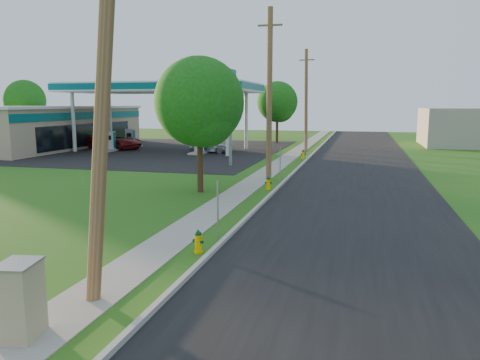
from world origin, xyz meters
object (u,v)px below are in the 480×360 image
(tree_lot, at_px, (278,103))
(car_red, at_px, (115,141))
(fuel_pump_se, at_px, (213,142))
(car_silver, at_px, (210,146))
(utility_pole_near, at_px, (103,84))
(fuel_pump_nw, at_px, (110,144))
(hydrant_near, at_px, (198,242))
(hydrant_mid, at_px, (268,183))
(utility_pole_far, at_px, (306,100))
(hydrant_far, at_px, (303,154))
(tree_back, at_px, (25,102))
(utility_cabinet, at_px, (20,301))
(price_pylon, at_px, (230,90))
(tree_verge, at_px, (201,105))
(fuel_pump_sw, at_px, (130,140))
(utility_pole_mid, at_px, (269,95))
(fuel_pump_ne, at_px, (200,146))

(tree_lot, height_order, car_red, tree_lot)
(fuel_pump_se, bearing_deg, car_silver, -77.60)
(tree_lot, bearing_deg, fuel_pump_se, -116.95)
(tree_lot, bearing_deg, utility_pole_near, -84.65)
(fuel_pump_nw, xyz_separation_m, hydrant_near, (18.56, -27.17, -0.37))
(hydrant_near, height_order, hydrant_mid, hydrant_near)
(utility_pole_far, height_order, hydrant_far, utility_pole_far)
(hydrant_far, bearing_deg, tree_back, 163.33)
(utility_cabinet, bearing_deg, car_red, 116.92)
(fuel_pump_se, relative_size, price_pylon, 0.47)
(utility_pole_near, distance_m, tree_verge, 13.39)
(utility_pole_near, xyz_separation_m, fuel_pump_sw, (-17.90, 35.00, -4.08))
(fuel_pump_sw, bearing_deg, price_pylon, -39.40)
(fuel_pump_se, bearing_deg, utility_pole_near, -75.73)
(utility_pole_far, relative_size, utility_cabinet, 6.37)
(tree_lot, relative_size, utility_cabinet, 4.71)
(hydrant_far, relative_size, car_red, 0.14)
(price_pylon, xyz_separation_m, tree_back, (-29.90, 15.80, -0.72))
(fuel_pump_se, bearing_deg, fuel_pump_sw, 180.00)
(price_pylon, xyz_separation_m, tree_lot, (-0.25, 20.84, -0.91))
(utility_pole_far, xyz_separation_m, tree_verge, (-2.48, -22.85, -0.46))
(tree_back, bearing_deg, fuel_pump_nw, -27.56)
(utility_pole_mid, bearing_deg, tree_verge, -117.12)
(fuel_pump_se, bearing_deg, tree_lot, 63.05)
(fuel_pump_se, xyz_separation_m, tree_lot, (4.75, 9.34, 3.80))
(fuel_pump_se, bearing_deg, tree_back, 170.20)
(fuel_pump_sw, xyz_separation_m, hydrant_near, (18.56, -31.17, -0.37))
(price_pylon, bearing_deg, fuel_pump_ne, 123.69)
(price_pylon, distance_m, hydrant_mid, 11.09)
(fuel_pump_nw, height_order, hydrant_mid, fuel_pump_nw)
(fuel_pump_se, distance_m, hydrant_mid, 22.39)
(fuel_pump_nw, relative_size, hydrant_far, 4.02)
(utility_pole_far, xyz_separation_m, car_silver, (-8.23, -4.03, -4.14))
(utility_pole_mid, bearing_deg, price_pylon, 125.34)
(tree_verge, bearing_deg, fuel_pump_se, 106.36)
(fuel_pump_sw, bearing_deg, fuel_pump_ne, -23.96)
(utility_pole_far, bearing_deg, hydrant_near, -88.82)
(price_pylon, relative_size, utility_cabinet, 4.59)
(tree_lot, xyz_separation_m, car_red, (-14.41, -11.30, -3.72))
(hydrant_mid, bearing_deg, hydrant_near, -89.86)
(fuel_pump_ne, distance_m, hydrant_far, 9.81)
(utility_pole_mid, bearing_deg, utility_cabinet, -92.37)
(fuel_pump_se, bearing_deg, utility_pole_mid, -62.37)
(tree_lot, relative_size, car_silver, 1.81)
(utility_pole_mid, bearing_deg, car_red, 140.98)
(hydrant_mid, bearing_deg, fuel_pump_se, 115.21)
(utility_pole_near, relative_size, tree_back, 1.30)
(utility_pole_mid, relative_size, fuel_pump_ne, 3.06)
(car_red, bearing_deg, fuel_pump_nw, -147.36)
(fuel_pump_ne, height_order, hydrant_near, fuel_pump_ne)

